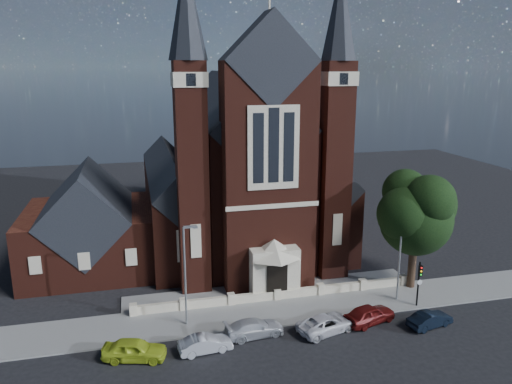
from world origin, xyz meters
The scene contains 16 objects.
ground centered at (0.00, 15.00, 0.00)m, with size 120.00×120.00×0.00m, color black.
pavement_strip centered at (0.00, 4.50, 0.00)m, with size 60.00×5.00×0.12m, color gray.
forecourt_paving centered at (0.00, 8.50, 0.00)m, with size 26.00×3.00×0.14m, color gray.
forecourt_wall centered at (0.00, 6.50, 0.00)m, with size 24.00×0.40×0.90m, color #C1B199.
church centered at (0.00, 22.94, 8.19)m, with size 20.01×34.90×29.20m.
parish_hall centered at (-16.00, 18.00, 4.01)m, with size 12.00×12.20×10.24m.
street_tree centered at (12.60, 5.71, 6.96)m, with size 6.40×6.60×10.70m.
street_lamp_left centered at (-7.91, 4.00, 4.60)m, with size 1.16×0.22×8.09m.
street_lamp_right centered at (10.09, 4.00, 4.60)m, with size 1.16×0.22×8.09m.
traffic_signal centered at (11.00, 2.43, 2.58)m, with size 0.28×0.42×4.00m.
car_lime_van centered at (-11.96, 0.20, 0.74)m, with size 1.75×4.35×1.48m, color #B7CF29.
car_silver_a centered at (-7.13, -0.03, 0.62)m, with size 1.32×3.77×1.24m, color #B4B6BC.
car_silver_b centered at (-3.28, 1.23, 0.65)m, with size 1.83×4.50×1.31m, color #B4B7BC.
car_white_suv centered at (2.18, 0.55, 0.66)m, with size 2.18×4.73×1.31m, color white.
car_dark_red centered at (5.91, 0.98, 0.75)m, with size 1.77×4.39×1.50m, color #5C110F.
car_navy centered at (10.18, -0.70, 0.62)m, with size 1.30×3.74×1.23m, color black.
Camera 1 is at (-11.17, -31.28, 19.50)m, focal length 35.00 mm.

